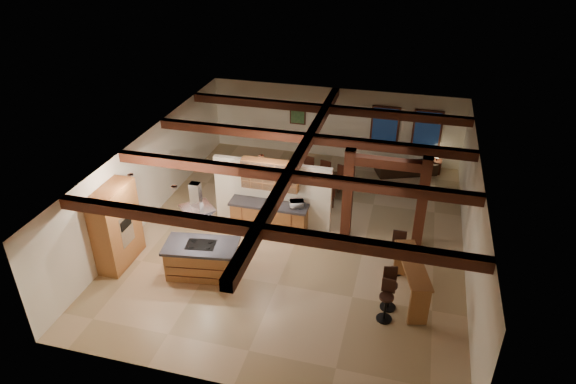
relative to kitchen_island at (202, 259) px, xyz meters
The scene contains 23 objects.
ground 3.37m from the kitchen_island, 49.87° to the left, with size 12.00×12.00×0.00m, color tan.
room_walls 3.57m from the kitchen_island, 49.87° to the left, with size 12.00×12.00×12.00m.
ceiling_beams 4.03m from the kitchen_island, 49.87° to the left, with size 10.00×12.00×0.28m.
timber_posts 5.70m from the kitchen_island, 33.26° to the left, with size 2.50×0.30×2.90m.
partition_wall 3.31m from the kitchen_island, 69.36° to the left, with size 3.80×0.18×2.20m, color white.
pantry_cabinet 2.61m from the kitchen_island, behind, with size 0.67×1.60×2.40m.
back_counter 2.90m from the kitchen_island, 66.64° to the left, with size 2.50×0.66×0.94m.
upper_display_cabinet 3.36m from the kitchen_island, 68.12° to the left, with size 1.80×0.36×0.95m.
range_hood 1.28m from the kitchen_island, 90.00° to the right, with size 1.10×1.10×1.40m.
back_windows 9.87m from the kitchen_island, 59.74° to the left, with size 2.70×0.07×1.70m.
framed_art 8.59m from the kitchen_island, 85.63° to the left, with size 0.65×0.05×0.85m.
recessed_cans 2.48m from the kitchen_island, 121.98° to the left, with size 3.16×2.46×0.03m.
kitchen_island is the anchor object (origin of this frame).
dining_table 5.66m from the kitchen_island, 66.75° to the left, with size 1.85×1.03×0.65m, color #391E0E.
sofa 9.31m from the kitchen_island, 56.45° to the left, with size 2.28×0.89×0.67m, color black.
microwave 3.40m from the kitchen_island, 52.39° to the left, with size 0.43×0.29×0.24m, color silver.
bar_counter 5.68m from the kitchen_island, ahead, with size 1.07×2.20×1.12m.
side_table 10.23m from the kitchen_island, 52.33° to the left, with size 0.41×0.41×0.51m, color #3E1D0F.
table_lamp 10.23m from the kitchen_island, 52.33° to the left, with size 0.30×0.30×0.35m.
bar_stool_a 5.14m from the kitchen_island, ahead, with size 0.40×0.40×1.14m.
bar_stool_b 5.15m from the kitchen_island, ahead, with size 0.42×0.44×1.18m.
bar_stool_c 5.44m from the kitchen_island, 15.93° to the left, with size 0.44×0.44×1.27m.
dining_chairs 5.66m from the kitchen_island, 66.75° to the left, with size 2.21×2.21×1.16m.
Camera 1 is at (3.07, -13.05, 9.14)m, focal length 32.00 mm.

